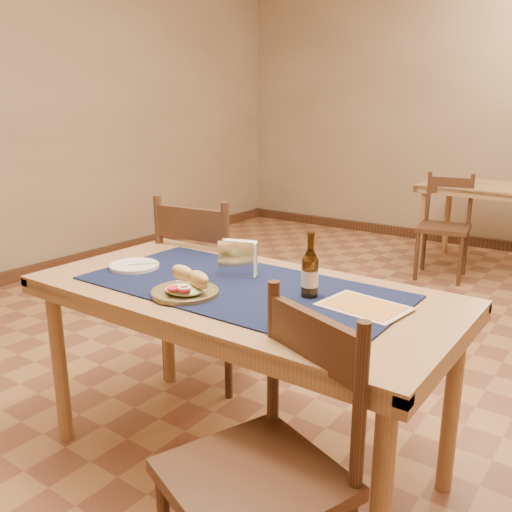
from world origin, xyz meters
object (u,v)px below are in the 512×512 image
Objects in this scene: main_table at (241,308)px; chair_main_near at (267,466)px; napkin_holder at (238,259)px; sandwich_plate at (186,288)px; beer_bottle at (310,273)px; chair_main_far at (211,285)px.

chair_main_near reaches higher than main_table.
main_table is 9.50× the size of napkin_holder.
beer_bottle is (0.36, 0.24, 0.06)m from sandwich_plate.
chair_main_near is 5.45× the size of napkin_holder.
sandwich_plate is at bearing -90.87° from napkin_holder.
main_table is 0.77m from chair_main_far.
chair_main_far is 1.08× the size of chair_main_near.
napkin_holder is (0.48, -0.39, 0.31)m from chair_main_far.
chair_main_far is 4.07× the size of sandwich_plate.
sandwich_plate is (0.47, -0.68, 0.27)m from chair_main_far.
beer_bottle is (0.84, -0.44, 0.33)m from chair_main_far.
napkin_holder is at bearing 132.78° from chair_main_near.
sandwich_plate is 1.44× the size of napkin_holder.
main_table is 6.60× the size of sandwich_plate.
beer_bottle is 1.36× the size of napkin_holder.
main_table is at bearing -48.70° from napkin_holder.
sandwich_plate is at bearing -117.42° from main_table.
chair_main_far is at bearing 139.05° from main_table.
sandwich_plate is 0.30m from napkin_holder.
chair_main_near is 4.00× the size of beer_bottle.
beer_bottle is at bearing -27.83° from chair_main_far.
napkin_holder is (-0.09, 0.11, 0.15)m from main_table.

